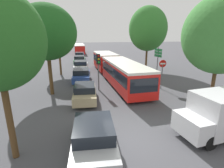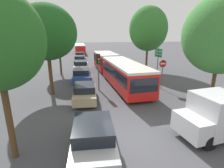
# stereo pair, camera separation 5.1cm
# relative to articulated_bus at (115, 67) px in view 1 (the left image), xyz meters

# --- Properties ---
(ground_plane) EXTENTS (200.00, 200.00, 0.00)m
(ground_plane) POSITION_rel_articulated_bus_xyz_m (-1.76, -12.28, -1.44)
(ground_plane) COLOR #47474C
(articulated_bus) EXTENTS (3.44, 16.87, 2.49)m
(articulated_bus) POSITION_rel_articulated_bus_xyz_m (0.00, 0.00, 0.00)
(articulated_bus) COLOR red
(articulated_bus) RESTS_ON ground
(city_bus_rear) EXTENTS (2.67, 11.10, 2.38)m
(city_bus_rear) POSITION_rel_articulated_bus_xyz_m (-3.73, 29.08, -0.06)
(city_bus_rear) COLOR red
(city_bus_rear) RESTS_ON ground
(queued_car_silver) EXTENTS (2.10, 4.41, 1.50)m
(queued_car_silver) POSITION_rel_articulated_bus_xyz_m (-3.66, -12.92, -0.68)
(queued_car_silver) COLOR #B7BABF
(queued_car_silver) RESTS_ON ground
(queued_car_tan) EXTENTS (1.95, 4.09, 1.39)m
(queued_car_tan) POSITION_rel_articulated_bus_xyz_m (-3.78, -6.58, -0.73)
(queued_car_tan) COLOR tan
(queued_car_tan) RESTS_ON ground
(queued_car_blue) EXTENTS (2.05, 4.31, 1.46)m
(queued_car_blue) POSITION_rel_articulated_bus_xyz_m (-3.91, -0.67, -0.70)
(queued_car_blue) COLOR #284799
(queued_car_blue) RESTS_ON ground
(queued_car_white) EXTENTS (2.09, 4.40, 1.49)m
(queued_car_white) POSITION_rel_articulated_bus_xyz_m (-3.85, 5.04, -0.68)
(queued_car_white) COLOR white
(queued_car_white) RESTS_ON ground
(queued_car_green) EXTENTS (2.05, 4.32, 1.46)m
(queued_car_green) POSITION_rel_articulated_bus_xyz_m (-3.95, 11.13, -0.70)
(queued_car_green) COLOR #236638
(queued_car_green) RESTS_ON ground
(queued_car_navy) EXTENTS (2.05, 4.31, 1.46)m
(queued_car_navy) POSITION_rel_articulated_bus_xyz_m (-3.83, 17.02, -0.70)
(queued_car_navy) COLOR navy
(queued_car_navy) RESTS_ON ground
(traffic_light) EXTENTS (0.36, 0.39, 3.40)m
(traffic_light) POSITION_rel_articulated_bus_xyz_m (-2.39, -4.05, 1.06)
(traffic_light) COLOR #56595E
(traffic_light) RESTS_ON ground
(no_entry_sign) EXTENTS (0.70, 0.08, 2.82)m
(no_entry_sign) POSITION_rel_articulated_bus_xyz_m (3.54, -4.85, 0.44)
(no_entry_sign) COLOR #56595E
(no_entry_sign) RESTS_ON ground
(direction_sign_post) EXTENTS (0.29, 1.39, 3.60)m
(direction_sign_post) POSITION_rel_articulated_bus_xyz_m (5.17, -0.33, 1.13)
(direction_sign_post) COLOR #56595E
(direction_sign_post) RESTS_ON ground
(tree_left_mid) EXTENTS (4.89, 4.89, 7.49)m
(tree_left_mid) POSITION_rel_articulated_bus_xyz_m (-6.58, -4.42, 3.80)
(tree_left_mid) COLOR #51381E
(tree_left_mid) RESTS_ON ground
(tree_left_far) EXTENTS (3.84, 3.84, 7.38)m
(tree_left_far) POSITION_rel_articulated_bus_xyz_m (-6.46, 3.31, 3.53)
(tree_left_far) COLOR #51381E
(tree_left_far) RESTS_ON ground
(tree_right_near) EXTENTS (5.18, 5.18, 7.79)m
(tree_right_near) POSITION_rel_articulated_bus_xyz_m (5.59, -9.06, 3.51)
(tree_right_near) COLOR #51381E
(tree_right_near) RESTS_ON ground
(tree_right_mid) EXTENTS (5.19, 5.19, 8.75)m
(tree_right_mid) POSITION_rel_articulated_bus_xyz_m (5.39, 3.79, 4.32)
(tree_right_mid) COLOR #51381E
(tree_right_mid) RESTS_ON ground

